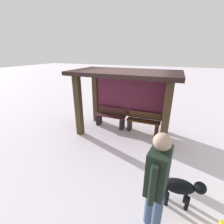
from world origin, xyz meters
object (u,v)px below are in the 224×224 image
Objects in this scene: bus_shelter at (128,88)px; bench_left_inside at (111,118)px; bench_center_inside at (143,123)px; person_walking at (157,179)px; dog at (182,188)px.

bus_shelter is 2.88× the size of bench_left_inside.
bus_shelter is 2.88× the size of bench_center_inside.
bench_left_inside is (-0.72, 0.21, -1.32)m from bus_shelter.
bench_center_inside is at bearing 20.12° from bus_shelter.
bench_left_inside reaches higher than bench_center_inside.
person_walking is at bearing -65.76° from bus_shelter.
bus_shelter is at bearing -16.34° from bench_left_inside.
bench_center_inside is 1.39× the size of dog.
bus_shelter reaches higher than bench_center_inside.
dog is (1.83, -2.43, -1.24)m from bus_shelter.
dog is at bearing 56.61° from person_walking.
person_walking is (2.12, -3.31, 0.73)m from bench_left_inside.
bus_shelter is 1.90× the size of person_walking.
bus_shelter is 3.44m from person_walking.
dog is at bearing -53.10° from bus_shelter.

